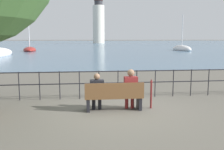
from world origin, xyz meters
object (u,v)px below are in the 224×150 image
object	(u,v)px
park_bench	(114,97)
sailboat_2	(30,49)
seated_person_right	(131,87)
sailboat_0	(182,49)
harbor_lighthouse	(99,22)
seated_person_left	(97,90)
closed_umbrella	(151,92)

from	to	relation	value
park_bench	sailboat_2	xyz separation A→B (m)	(-10.49, 39.40, -0.13)
sailboat_2	park_bench	bearing A→B (deg)	-85.24
seated_person_right	sailboat_0	distance (m)	42.15
sailboat_0	sailboat_2	xyz separation A→B (m)	(-28.40, 0.93, -0.02)
seated_person_right	harbor_lighthouse	bearing A→B (deg)	86.77
seated_person_left	harbor_lighthouse	size ratio (longest dim) A/B	0.05
seated_person_left	sailboat_2	bearing A→B (deg)	104.22
seated_person_right	closed_umbrella	distance (m)	0.71
seated_person_right	seated_person_left	bearing A→B (deg)	179.77
park_bench	sailboat_0	size ratio (longest dim) A/B	0.25
park_bench	sailboat_0	distance (m)	42.44
closed_umbrella	sailboat_2	bearing A→B (deg)	106.59
seated_person_right	harbor_lighthouse	size ratio (longest dim) A/B	0.06
park_bench	seated_person_left	world-z (taller)	seated_person_left
seated_person_left	harbor_lighthouse	world-z (taller)	harbor_lighthouse
park_bench	seated_person_left	distance (m)	0.58
seated_person_right	harbor_lighthouse	xyz separation A→B (m)	(6.67, 118.24, 9.75)
park_bench	seated_person_right	distance (m)	0.60
closed_umbrella	harbor_lighthouse	xyz separation A→B (m)	(5.99, 118.19, 9.92)
seated_person_right	park_bench	bearing A→B (deg)	-171.95
park_bench	closed_umbrella	size ratio (longest dim) A/B	1.87
closed_umbrella	sailboat_0	distance (m)	41.83
park_bench	sailboat_0	world-z (taller)	sailboat_0
sailboat_0	harbor_lighthouse	bearing A→B (deg)	93.64
seated_person_left	closed_umbrella	distance (m)	1.75
closed_umbrella	sailboat_0	bearing A→B (deg)	66.49
seated_person_left	closed_umbrella	world-z (taller)	seated_person_left
park_bench	harbor_lighthouse	distance (m)	118.95
sailboat_0	harbor_lighthouse	xyz separation A→B (m)	(-10.70, 79.83, 10.15)
sailboat_0	closed_umbrella	bearing A→B (deg)	-117.51
seated_person_left	seated_person_right	bearing A→B (deg)	-0.23
seated_person_right	sailboat_0	size ratio (longest dim) A/B	0.18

